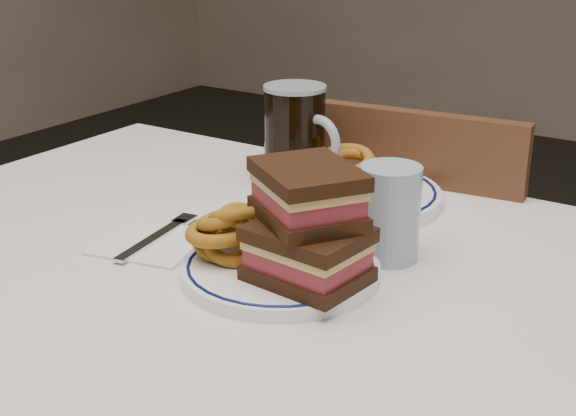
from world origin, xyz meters
The scene contains 11 objects.
dining_table centered at (0.00, 0.00, 0.64)m, with size 1.27×0.87×0.75m.
chair_far centered at (-0.03, 0.50, 0.47)m, with size 0.44×0.44×0.87m.
main_plate centered at (0.02, -0.01, 0.76)m, with size 0.24×0.24×0.02m.
reuben_sandwich centered at (0.06, -0.02, 0.83)m, with size 0.16×0.15×0.13m.
onion_rings_main centered at (-0.05, -0.02, 0.80)m, with size 0.11×0.11×0.10m.
ketchup_ramekin centered at (-0.02, 0.09, 0.78)m, with size 0.06×0.06×0.03m.
beer_mug centered at (-0.15, 0.28, 0.83)m, with size 0.14×0.10×0.16m.
water_glass centered at (0.10, 0.11, 0.81)m, with size 0.08×0.08×0.12m, color #9BAFC9.
far_plate centered at (-0.04, 0.26, 0.76)m, with size 0.28×0.28×0.02m.
onion_rings_far centered at (-0.04, 0.28, 0.79)m, with size 0.13×0.10×0.07m.
napkin_fork centered at (-0.18, -0.02, 0.75)m, with size 0.16×0.18×0.01m.
Camera 1 is at (0.50, -0.74, 1.17)m, focal length 50.00 mm.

